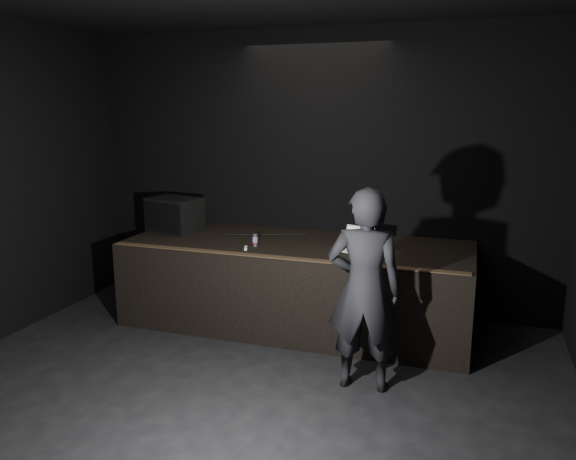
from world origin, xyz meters
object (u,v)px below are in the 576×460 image
Objects in this scene: stage_monitor at (174,214)px; laptop at (355,244)px; person at (365,290)px; beer_can at (255,240)px; stage_riser at (297,283)px.

laptop is (2.39, -0.23, -0.15)m from stage_monitor.
laptop is at bearing -79.03° from person.
laptop is 3.05× the size of beer_can.
stage_monitor is 0.38× the size of person.
laptop is at bearing -8.72° from stage_riser.
stage_monitor is 1.62× the size of laptop.
laptop is 1.13m from beer_can.
beer_can is at bearing -149.49° from laptop.
stage_monitor is at bearing -32.30° from person.
stage_riser is 1.82m from stage_monitor.
stage_monitor is 2.40m from laptop.
beer_can is (-1.11, -0.21, 0.01)m from laptop.
laptop reaches higher than beer_can.
laptop is (0.71, -0.11, 0.56)m from stage_riser.
stage_monitor is at bearing -165.59° from laptop.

